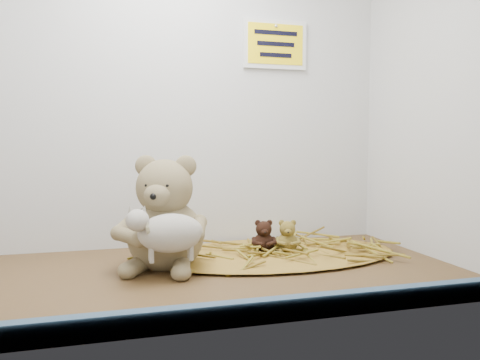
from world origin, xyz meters
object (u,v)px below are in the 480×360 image
object	(u,v)px
main_teddy	(166,212)
mini_teddy_tan	(287,235)
mini_teddy_brown	(264,235)
toy_lamb	(171,233)

from	to	relation	value
main_teddy	mini_teddy_tan	distance (cm)	31.19
main_teddy	mini_teddy_brown	size ratio (longest dim) A/B	3.12
toy_lamb	mini_teddy_tan	distance (cm)	32.99
mini_teddy_brown	mini_teddy_tan	bearing A→B (deg)	-1.79
toy_lamb	mini_teddy_tan	size ratio (longest dim) A/B	2.15
toy_lamb	mini_teddy_tan	xyz separation A→B (cm)	(30.06, 12.88, -4.32)
main_teddy	toy_lamb	world-z (taller)	main_teddy
main_teddy	toy_lamb	bearing A→B (deg)	-66.97
mini_teddy_brown	main_teddy	bearing A→B (deg)	-156.11
main_teddy	mini_teddy_tan	xyz separation A→B (cm)	(30.06, 3.93, -7.32)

